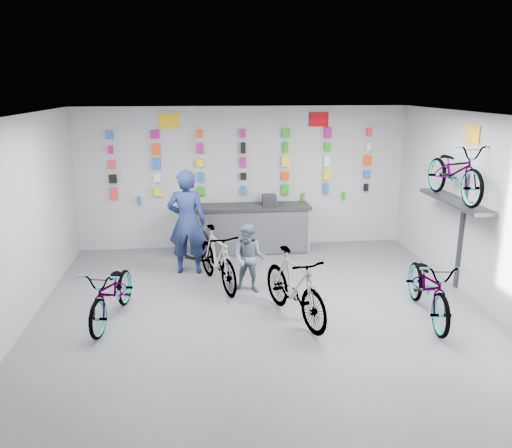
{
  "coord_description": "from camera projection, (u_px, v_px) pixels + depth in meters",
  "views": [
    {
      "loc": [
        -0.89,
        -6.48,
        3.4
      ],
      "look_at": [
        -0.01,
        1.4,
        1.2
      ],
      "focal_mm": 35.0,
      "sensor_mm": 36.0,
      "label": 1
    }
  ],
  "objects": [
    {
      "name": "floor",
      "position": [
        267.0,
        329.0,
        7.21
      ],
      "size": [
        8.0,
        8.0,
        0.0
      ],
      "primitive_type": "plane",
      "color": "#56565C",
      "rests_on": "ground"
    },
    {
      "name": "ceiling",
      "position": [
        269.0,
        118.0,
        6.41
      ],
      "size": [
        8.0,
        8.0,
        0.0
      ],
      "primitive_type": "plane",
      "rotation": [
        3.14,
        0.0,
        0.0
      ],
      "color": "white",
      "rests_on": "wall_back"
    },
    {
      "name": "wall_back",
      "position": [
        243.0,
        178.0,
        10.64
      ],
      "size": [
        7.0,
        0.0,
        7.0
      ],
      "primitive_type": "plane",
      "rotation": [
        1.57,
        0.0,
        0.0
      ],
      "color": "#B9B9BC",
      "rests_on": "floor"
    },
    {
      "name": "wall_front",
      "position": [
        357.0,
        415.0,
        2.98
      ],
      "size": [
        7.0,
        0.0,
        7.0
      ],
      "primitive_type": "plane",
      "rotation": [
        -1.57,
        0.0,
        0.0
      ],
      "color": "#B9B9BC",
      "rests_on": "floor"
    },
    {
      "name": "wall_left",
      "position": [
        0.0,
        238.0,
        6.44
      ],
      "size": [
        0.0,
        8.0,
        8.0
      ],
      "primitive_type": "plane",
      "rotation": [
        1.57,
        0.0,
        1.57
      ],
      "color": "#B9B9BC",
      "rests_on": "floor"
    },
    {
      "name": "wall_right",
      "position": [
        509.0,
        222.0,
        7.18
      ],
      "size": [
        0.0,
        8.0,
        8.0
      ],
      "primitive_type": "plane",
      "rotation": [
        1.57,
        0.0,
        -1.57
      ],
      "color": "#B9B9BC",
      "rests_on": "floor"
    },
    {
      "name": "counter",
      "position": [
        245.0,
        229.0,
        10.47
      ],
      "size": [
        2.7,
        0.66,
        1.0
      ],
      "color": "black",
      "rests_on": "floor"
    },
    {
      "name": "merch_wall",
      "position": [
        241.0,
        165.0,
        10.49
      ],
      "size": [
        5.55,
        0.08,
        1.56
      ],
      "color": "#F72D37",
      "rests_on": "wall_back"
    },
    {
      "name": "wall_bracket",
      "position": [
        456.0,
        206.0,
        8.32
      ],
      "size": [
        0.39,
        1.9,
        2.0
      ],
      "color": "#333338",
      "rests_on": "wall_right"
    },
    {
      "name": "sign_left",
      "position": [
        169.0,
        120.0,
        10.14
      ],
      "size": [
        0.42,
        0.02,
        0.3
      ],
      "primitive_type": "cube",
      "color": "yellow",
      "rests_on": "wall_back"
    },
    {
      "name": "sign_right",
      "position": [
        319.0,
        119.0,
        10.47
      ],
      "size": [
        0.42,
        0.02,
        0.3
      ],
      "primitive_type": "cube",
      "color": "red",
      "rests_on": "wall_back"
    },
    {
      "name": "sign_side",
      "position": [
        473.0,
        134.0,
        8.02
      ],
      "size": [
        0.02,
        0.4,
        0.3
      ],
      "primitive_type": "cube",
      "color": "yellow",
      "rests_on": "wall_right"
    },
    {
      "name": "bike_left",
      "position": [
        112.0,
        292.0,
        7.4
      ],
      "size": [
        0.88,
        1.76,
        0.89
      ],
      "primitive_type": "imported",
      "rotation": [
        0.0,
        0.0,
        -0.18
      ],
      "color": "gray",
      "rests_on": "floor"
    },
    {
      "name": "bike_center",
      "position": [
        295.0,
        286.0,
        7.41
      ],
      "size": [
        1.06,
        1.83,
        1.06
      ],
      "primitive_type": "imported",
      "rotation": [
        0.0,
        0.0,
        0.34
      ],
      "color": "gray",
      "rests_on": "floor"
    },
    {
      "name": "bike_right",
      "position": [
        429.0,
        286.0,
        7.49
      ],
      "size": [
        0.9,
        1.95,
        0.99
      ],
      "primitive_type": "imported",
      "rotation": [
        0.0,
        0.0,
        -0.13
      ],
      "color": "gray",
      "rests_on": "floor"
    },
    {
      "name": "bike_service",
      "position": [
        217.0,
        258.0,
        8.64
      ],
      "size": [
        1.01,
        1.8,
        1.04
      ],
      "primitive_type": "imported",
      "rotation": [
        0.0,
        0.0,
        0.32
      ],
      "color": "gray",
      "rests_on": "floor"
    },
    {
      "name": "bike_wall",
      "position": [
        455.0,
        171.0,
        8.16
      ],
      "size": [
        0.63,
        1.8,
        0.95
      ],
      "primitive_type": "imported",
      "color": "gray",
      "rests_on": "wall_bracket"
    },
    {
      "name": "clerk",
      "position": [
        187.0,
        222.0,
        9.17
      ],
      "size": [
        0.76,
        0.54,
        1.95
      ],
      "primitive_type": "imported",
      "rotation": [
        0.0,
        0.0,
        3.03
      ],
      "color": "#19254E",
      "rests_on": "floor"
    },
    {
      "name": "customer",
      "position": [
        249.0,
        258.0,
        8.39
      ],
      "size": [
        0.69,
        0.61,
        1.19
      ],
      "primitive_type": "imported",
      "rotation": [
        0.0,
        0.0,
        -0.33
      ],
      "color": "slate",
      "rests_on": "floor"
    },
    {
      "name": "spare_wheel",
      "position": [
        195.0,
        244.0,
        10.05
      ],
      "size": [
        0.66,
        0.17,
        0.65
      ],
      "rotation": [
        0.0,
        0.0,
        -0.07
      ],
      "color": "black",
      "rests_on": "floor"
    },
    {
      "name": "register",
      "position": [
        269.0,
        200.0,
        10.37
      ],
      "size": [
        0.28,
        0.3,
        0.22
      ],
      "primitive_type": "cube",
      "rotation": [
        0.0,
        0.0,
        0.01
      ],
      "color": "black",
      "rests_on": "counter"
    }
  ]
}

